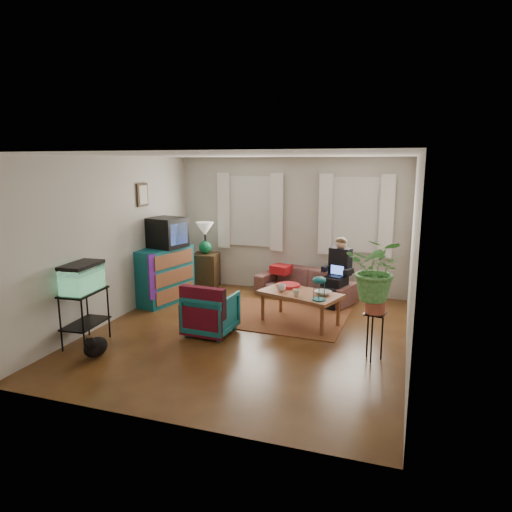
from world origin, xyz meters
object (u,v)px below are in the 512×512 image
(sofa, at_px, (305,279))
(coffee_table, at_px, (300,308))
(aquarium_stand, at_px, (85,318))
(plant_stand, at_px, (374,336))
(side_table, at_px, (206,271))
(dresser, at_px, (163,275))
(armchair, at_px, (211,311))

(sofa, distance_m, coffee_table, 1.41)
(aquarium_stand, xyz_separation_m, plant_stand, (3.84, 0.73, -0.07))
(side_table, bearing_deg, dresser, -106.94)
(aquarium_stand, bearing_deg, armchair, 28.10)
(armchair, bearing_deg, side_table, -60.48)
(side_table, relative_size, coffee_table, 0.57)
(dresser, distance_m, aquarium_stand, 2.12)
(aquarium_stand, distance_m, coffee_table, 3.17)
(side_table, height_order, aquarium_stand, aquarium_stand)
(dresser, xyz_separation_m, armchair, (1.47, -1.18, -0.16))
(side_table, xyz_separation_m, dresser, (-0.34, -1.12, 0.15))
(side_table, xyz_separation_m, coffee_table, (2.29, -1.48, -0.10))
(coffee_table, bearing_deg, side_table, 166.02)
(sofa, relative_size, side_table, 2.62)
(aquarium_stand, bearing_deg, plant_stand, 6.45)
(sofa, bearing_deg, dresser, -138.80)
(plant_stand, bearing_deg, dresser, 160.10)
(sofa, bearing_deg, side_table, -164.41)
(dresser, height_order, armchair, dresser)
(armchair, xyz_separation_m, coffee_table, (1.16, 0.82, -0.09))
(side_table, bearing_deg, sofa, -2.47)
(coffee_table, xyz_separation_m, plant_stand, (1.20, -1.03, 0.06))
(side_table, relative_size, armchair, 1.02)
(coffee_table, relative_size, plant_stand, 1.94)
(armchair, bearing_deg, sofa, -109.69)
(plant_stand, bearing_deg, armchair, 174.90)
(dresser, distance_m, coffee_table, 2.67)
(dresser, height_order, plant_stand, dresser)
(side_table, distance_m, coffee_table, 2.73)
(dresser, relative_size, armchair, 1.61)
(side_table, bearing_deg, plant_stand, -35.64)
(armchair, height_order, plant_stand, armchair)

